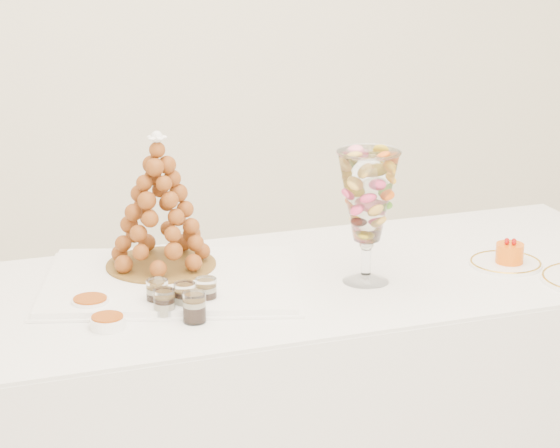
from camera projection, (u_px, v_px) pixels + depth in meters
name	position (u px, v px, depth m)	size (l,w,h in m)	color
buffet_table	(300.00, 406.00, 3.08)	(2.09, 0.95, 0.77)	white
lace_tray	(170.00, 281.00, 2.91)	(0.66, 0.49, 0.02)	white
macaron_vase	(368.00, 198.00, 2.87)	(0.16, 0.16, 0.36)	white
cake_plate	(505.00, 263.00, 3.06)	(0.20, 0.20, 0.01)	white
verrine_a	(157.00, 294.00, 2.74)	(0.06, 0.06, 0.07)	white
verrine_b	(185.00, 297.00, 2.72)	(0.06, 0.06, 0.07)	white
verrine_c	(206.00, 292.00, 2.76)	(0.05, 0.05, 0.07)	white
verrine_d	(164.00, 303.00, 2.69)	(0.05, 0.05, 0.07)	white
verrine_e	(194.00, 307.00, 2.66)	(0.06, 0.06, 0.08)	white
ramekin_back	(90.00, 305.00, 2.74)	(0.09, 0.09, 0.03)	white
ramekin_front	(108.00, 323.00, 2.63)	(0.09, 0.09, 0.03)	white
croquembouche	(159.00, 202.00, 2.94)	(0.32, 0.32, 0.38)	brown
mousse_cake	(510.00, 253.00, 3.05)	(0.08, 0.08, 0.07)	orange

